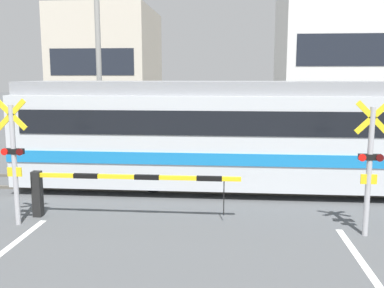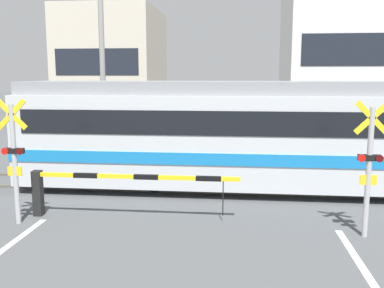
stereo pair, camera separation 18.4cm
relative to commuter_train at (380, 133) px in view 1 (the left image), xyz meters
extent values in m
cube|color=#5B564C|center=(-5.11, -0.72, -1.62)|extent=(50.00, 0.10, 0.08)
cube|color=#5B564C|center=(-5.11, 0.72, -1.62)|extent=(50.00, 0.10, 0.08)
cube|color=silver|center=(0.00, 0.00, -0.18)|extent=(20.42, 2.79, 2.50)
cube|color=gray|center=(0.00, 0.00, 1.25)|extent=(20.21, 2.46, 0.36)
cube|color=#197AC6|center=(0.00, 0.00, -0.55)|extent=(20.44, 2.85, 0.32)
cube|color=black|center=(0.00, 0.00, 0.39)|extent=(19.60, 2.83, 0.64)
cube|color=black|center=(-10.22, 0.00, 0.39)|extent=(0.03, 1.96, 0.80)
cylinder|color=black|center=(-6.33, -0.72, -1.28)|extent=(0.76, 0.12, 0.76)
cylinder|color=black|center=(-6.33, 0.72, -1.28)|extent=(0.76, 0.12, 0.76)
cube|color=black|center=(-8.63, -3.03, -1.12)|extent=(0.20, 0.20, 1.07)
cube|color=yellow|center=(-6.28, -3.03, -0.67)|extent=(4.70, 0.09, 0.09)
cube|color=black|center=(-7.46, -3.03, -0.67)|extent=(0.56, 0.10, 0.10)
cube|color=black|center=(-6.05, -3.03, -0.67)|extent=(0.56, 0.10, 0.10)
cube|color=black|center=(-4.64, -3.03, -0.67)|extent=(0.56, 0.10, 0.10)
cylinder|color=black|center=(-4.31, -3.03, -1.11)|extent=(0.02, 0.02, 0.79)
cube|color=black|center=(-1.60, 2.62, -1.12)|extent=(0.20, 0.20, 1.07)
cube|color=yellow|center=(-3.94, 2.62, -0.67)|extent=(4.70, 0.09, 0.09)
cube|color=black|center=(-2.77, 2.62, -0.67)|extent=(0.56, 0.10, 0.10)
cube|color=black|center=(-4.18, 2.62, -0.67)|extent=(0.56, 0.10, 0.10)
cube|color=black|center=(-5.59, 2.62, -0.67)|extent=(0.56, 0.10, 0.10)
cylinder|color=black|center=(-5.92, 2.62, -1.11)|extent=(0.02, 0.02, 0.79)
cylinder|color=#B2B2B7|center=(-8.83, -3.60, -0.33)|extent=(0.11, 0.11, 2.65)
cube|color=yellow|center=(-8.83, -3.60, 0.78)|extent=(0.68, 0.04, 0.68)
cube|color=yellow|center=(-8.83, -3.60, 0.78)|extent=(0.68, 0.04, 0.68)
cube|color=black|center=(-8.83, -3.60, -0.02)|extent=(0.44, 0.12, 0.12)
cylinder|color=red|center=(-9.00, -3.68, -0.02)|extent=(0.15, 0.03, 0.15)
cylinder|color=#4C0C0C|center=(-8.66, -3.68, -0.02)|extent=(0.15, 0.03, 0.15)
cube|color=yellow|center=(-8.83, -3.62, -0.47)|extent=(0.32, 0.03, 0.20)
cylinder|color=#B2B2B7|center=(-1.40, -3.60, -0.33)|extent=(0.11, 0.11, 2.65)
cube|color=yellow|center=(-1.40, -3.60, 0.78)|extent=(0.68, 0.04, 0.68)
cube|color=yellow|center=(-1.40, -3.60, 0.78)|extent=(0.68, 0.04, 0.68)
cube|color=black|center=(-1.40, -3.60, -0.02)|extent=(0.44, 0.12, 0.12)
cylinder|color=red|center=(-1.57, -3.68, -0.02)|extent=(0.15, 0.03, 0.15)
cylinder|color=#4C0C0C|center=(-1.23, -3.68, -0.02)|extent=(0.15, 0.03, 0.15)
cube|color=yellow|center=(-1.40, -3.62, -0.47)|extent=(0.32, 0.03, 0.20)
cylinder|color=#23232D|center=(-5.30, 5.70, -1.27)|extent=(0.13, 0.13, 0.77)
cylinder|color=#23232D|center=(-5.16, 5.70, -1.27)|extent=(0.13, 0.13, 0.77)
cube|color=navy|center=(-5.23, 5.70, -0.58)|extent=(0.38, 0.22, 0.61)
sphere|color=tan|center=(-5.23, 5.70, -0.17)|extent=(0.21, 0.21, 0.21)
cube|color=beige|center=(-11.79, 14.36, 1.97)|extent=(5.62, 6.76, 7.26)
cube|color=#1E232D|center=(-11.79, 10.98, 2.34)|extent=(4.72, 0.03, 1.45)
cube|color=white|center=(1.77, 14.36, 2.50)|extent=(6.03, 6.76, 8.31)
cube|color=#1E232D|center=(1.77, 10.98, 2.91)|extent=(5.07, 0.03, 1.66)
cylinder|color=gray|center=(-9.58, 5.12, 2.82)|extent=(0.22, 0.22, 8.97)
camera|label=1|loc=(-4.21, -12.28, 1.60)|focal=40.00mm
camera|label=2|loc=(-4.02, -12.26, 1.60)|focal=40.00mm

